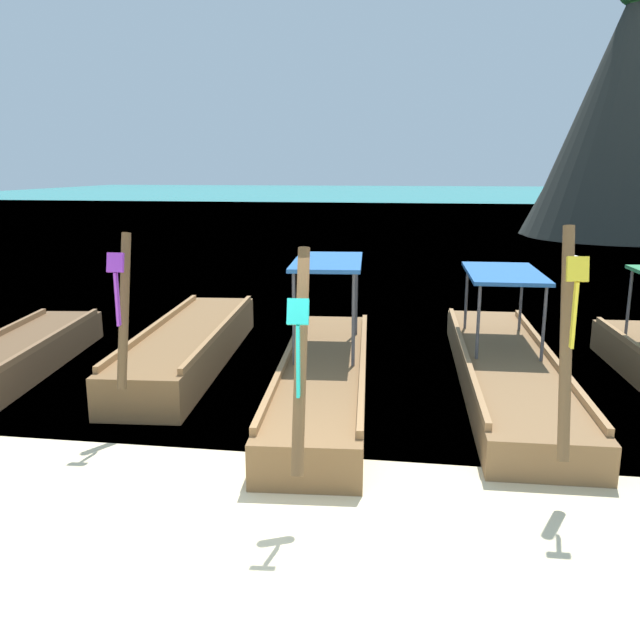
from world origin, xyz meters
name	(u,v)px	position (x,y,z in m)	size (l,w,h in m)	color
ground	(264,526)	(0.00, 0.00, 0.00)	(120.00, 120.00, 0.00)	beige
sea_water	(407,202)	(0.00, 61.63, 0.00)	(120.00, 120.00, 0.00)	teal
longtail_boat_blue_ribbon	(10,362)	(-5.13, 3.84, 0.28)	(1.79, 6.12, 2.46)	brown
longtail_boat_violet_ribbon	(189,346)	(-2.52, 5.05, 0.33)	(1.68, 6.10, 2.56)	brown
longtail_boat_turquoise_ribbon	(324,375)	(0.04, 3.76, 0.34)	(1.69, 6.91, 2.61)	brown
longtail_boat_yellow_ribbon	(506,367)	(2.80, 4.66, 0.30)	(1.55, 7.24, 2.80)	brown
karst_rock	(626,111)	(10.97, 29.29, 6.01)	(9.22, 9.12, 12.97)	#2D302B
mooring_buoy_near	(574,262)	(6.62, 17.73, 0.23)	(0.46, 0.46, 0.46)	white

